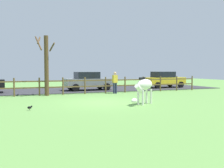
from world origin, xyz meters
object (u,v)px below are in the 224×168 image
object	(u,v)px
zebra	(144,87)
visitor_near_fence	(115,82)
crow_on_grass	(30,107)
parked_car_yellow	(164,79)
bare_tree	(46,64)
parked_car_grey	(88,81)

from	to	relation	value
zebra	visitor_near_fence	world-z (taller)	visitor_near_fence
crow_on_grass	visitor_near_fence	world-z (taller)	visitor_near_fence
crow_on_grass	visitor_near_fence	bearing A→B (deg)	41.70
visitor_near_fence	crow_on_grass	bearing A→B (deg)	-138.30
zebra	parked_car_yellow	bearing A→B (deg)	51.80
bare_tree	parked_car_grey	xyz separation A→B (m)	(3.84, 2.91, -1.36)
zebra	parked_car_grey	size ratio (longest dim) A/B	0.43
zebra	parked_car_yellow	distance (m)	12.12
crow_on_grass	parked_car_yellow	distance (m)	16.09
zebra	parked_car_yellow	size ratio (longest dim) A/B	0.43
bare_tree	visitor_near_fence	size ratio (longest dim) A/B	2.52
bare_tree	visitor_near_fence	xyz separation A→B (m)	(4.98, -0.35, -1.30)
zebra	visitor_near_fence	xyz separation A→B (m)	(0.85, 5.99, -0.02)
parked_car_grey	bare_tree	bearing A→B (deg)	-142.86
zebra	parked_car_grey	bearing A→B (deg)	91.80
zebra	crow_on_grass	xyz separation A→B (m)	(-5.62, 0.23, -0.80)
zebra	visitor_near_fence	distance (m)	6.05
bare_tree	zebra	bearing A→B (deg)	-56.89
crow_on_grass	visitor_near_fence	size ratio (longest dim) A/B	0.13
bare_tree	parked_car_yellow	bearing A→B (deg)	15.35
parked_car_yellow	visitor_near_fence	bearing A→B (deg)	-151.97
crow_on_grass	parked_car_grey	size ratio (longest dim) A/B	0.05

